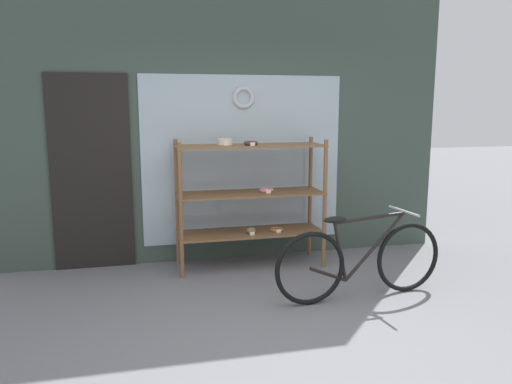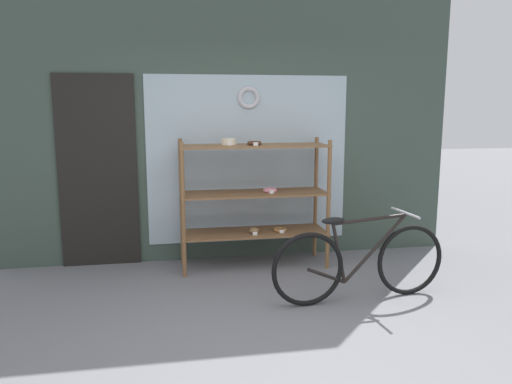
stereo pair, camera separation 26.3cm
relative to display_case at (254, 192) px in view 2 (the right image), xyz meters
The scene contains 4 objects.
ground_plane 2.09m from the display_case, 95.91° to the right, with size 30.00×30.00×0.00m, color slate.
storefront_facade 1.04m from the display_case, 120.85° to the left, with size 5.21×0.13×3.65m.
display_case is the anchor object (origin of this frame).
bicycle 1.47m from the display_case, 55.95° to the right, with size 1.69×0.46×0.81m.
Camera 2 is at (-0.73, -3.36, 1.78)m, focal length 35.00 mm.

